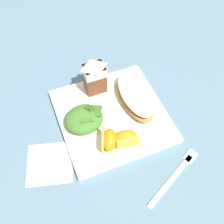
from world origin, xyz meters
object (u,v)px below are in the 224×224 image
at_px(milk_carton, 95,75).
at_px(orange_wedge_front, 109,140).
at_px(white_plate, 112,116).
at_px(paper_napkin, 50,163).
at_px(cheesy_pizza_bread, 135,97).
at_px(green_salad_pile, 83,118).
at_px(metal_fork, 177,173).
at_px(orange_wedge_middle, 126,138).

relative_size(milk_carton, orange_wedge_front, 1.59).
height_order(white_plate, paper_napkin, white_plate).
bearing_deg(milk_carton, orange_wedge_front, -99.17).
bearing_deg(cheesy_pizza_bread, green_salad_pile, -174.96).
height_order(paper_napkin, metal_fork, metal_fork).
distance_m(white_plate, orange_wedge_front, 0.09).
relative_size(orange_wedge_middle, paper_napkin, 0.59).
xyz_separation_m(cheesy_pizza_bread, milk_carton, (-0.09, 0.08, 0.04)).
bearing_deg(paper_napkin, milk_carton, 42.88).
bearing_deg(cheesy_pizza_bread, orange_wedge_middle, -124.10).
bearing_deg(green_salad_pile, paper_napkin, -147.37).
relative_size(cheesy_pizza_bread, paper_napkin, 1.55).
distance_m(green_salad_pile, milk_carton, 0.12).
xyz_separation_m(orange_wedge_front, paper_napkin, (-0.15, 0.01, -0.03)).
bearing_deg(paper_napkin, orange_wedge_middle, -6.21).
bearing_deg(milk_carton, orange_wedge_middle, -86.07).
height_order(orange_wedge_middle, paper_napkin, orange_wedge_middle).
distance_m(milk_carton, paper_napkin, 0.26).
height_order(white_plate, green_salad_pile, green_salad_pile).
height_order(milk_carton, orange_wedge_middle, milk_carton).
height_order(green_salad_pile, paper_napkin, green_salad_pile).
xyz_separation_m(cheesy_pizza_bread, paper_napkin, (-0.27, -0.09, -0.03)).
height_order(cheesy_pizza_bread, milk_carton, milk_carton).
xyz_separation_m(milk_carton, paper_napkin, (-0.18, -0.17, -0.07)).
distance_m(green_salad_pile, paper_napkin, 0.14).
distance_m(white_plate, metal_fork, 0.22).
distance_m(orange_wedge_middle, metal_fork, 0.15).
distance_m(cheesy_pizza_bread, orange_wedge_front, 0.15).
relative_size(green_salad_pile, orange_wedge_front, 1.51).
bearing_deg(green_salad_pile, orange_wedge_middle, -49.96).
relative_size(paper_napkin, metal_fork, 0.62).
bearing_deg(milk_carton, cheesy_pizza_bread, -43.36).
xyz_separation_m(milk_carton, orange_wedge_front, (-0.03, -0.18, -0.04)).
xyz_separation_m(green_salad_pile, metal_fork, (0.16, -0.21, -0.03)).
height_order(orange_wedge_front, metal_fork, orange_wedge_front).
bearing_deg(white_plate, paper_napkin, -160.10).
bearing_deg(orange_wedge_front, orange_wedge_middle, -13.99).
bearing_deg(green_salad_pile, milk_carton, 54.97).
bearing_deg(orange_wedge_front, paper_napkin, 175.99).
relative_size(cheesy_pizza_bread, metal_fork, 0.96).
relative_size(white_plate, orange_wedge_front, 4.05).
height_order(milk_carton, paper_napkin, milk_carton).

